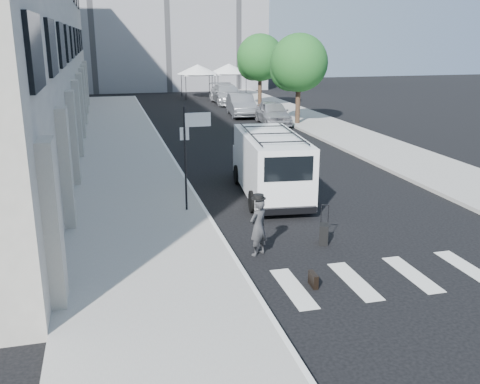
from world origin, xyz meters
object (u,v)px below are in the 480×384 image
parked_car_c (227,94)px  briefcase (313,280)px  cargo_van (270,164)px  parked_car_b (241,105)px  suitcase (324,234)px  businessman (258,227)px  parked_car_a (273,113)px

parked_car_c → briefcase: bearing=-99.1°
cargo_van → parked_car_b: 20.84m
suitcase → briefcase: bearing=-93.8°
briefcase → parked_car_b: (5.49, 28.13, 0.65)m
businessman → parked_car_b: size_ratio=0.33×
businessman → parked_car_a: size_ratio=0.35×
businessman → suitcase: (2.08, 0.31, -0.51)m
briefcase → parked_car_c: (6.14, 35.80, 0.68)m
parked_car_a → parked_car_c: parked_car_c is taller
businessman → parked_car_c: parked_car_c is taller
suitcase → parked_car_c: (4.81, 33.30, 0.54)m
parked_car_a → suitcase: bearing=-98.9°
cargo_van → parked_car_b: bearing=84.3°
businessman → cargo_van: bearing=-141.4°
businessman → parked_car_a: 22.76m
briefcase → cargo_van: 7.89m
briefcase → cargo_van: bearing=83.0°
briefcase → parked_car_a: size_ratio=0.09×
suitcase → parked_car_b: size_ratio=0.23×
businessman → cargo_van: size_ratio=0.26×
briefcase → parked_car_b: size_ratio=0.09×
suitcase → parked_car_c: parked_car_c is taller
briefcase → cargo_van: cargo_van is taller
suitcase → cargo_van: cargo_van is taller
parked_car_b → parked_car_c: parked_car_c is taller
briefcase → suitcase: 2.84m
briefcase → parked_car_a: bearing=77.2°
parked_car_a → cargo_van: bearing=-103.2°
cargo_van → businessman: bearing=-104.7°
parked_car_b → cargo_van: bearing=-95.6°
parked_car_b → parked_car_c: bearing=91.1°
businessman → parked_car_b: bearing=-134.4°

